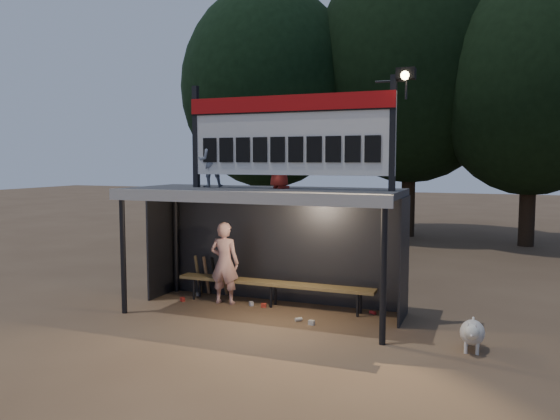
% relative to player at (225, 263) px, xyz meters
% --- Properties ---
extents(ground, '(80.00, 80.00, 0.00)m').
position_rel_player_xyz_m(ground, '(0.97, -0.39, -0.81)').
color(ground, brown).
rests_on(ground, ground).
extents(player, '(0.61, 0.42, 1.63)m').
position_rel_player_xyz_m(player, '(0.00, 0.00, 0.00)').
color(player, white).
rests_on(player, ground).
extents(child_a, '(0.61, 0.58, 1.00)m').
position_rel_player_xyz_m(child_a, '(-0.13, -0.30, 2.01)').
color(child_a, slate).
rests_on(child_a, dugout_shelter).
extents(child_b, '(0.61, 0.61, 1.08)m').
position_rel_player_xyz_m(child_b, '(1.27, -0.26, 2.04)').
color(child_b, '#A52419').
rests_on(child_b, dugout_shelter).
extents(dugout_shelter, '(5.10, 2.08, 2.32)m').
position_rel_player_xyz_m(dugout_shelter, '(0.97, -0.15, 1.03)').
color(dugout_shelter, '#38383A').
rests_on(dugout_shelter, ground).
extents(scoreboard_assembly, '(4.10, 0.27, 1.99)m').
position_rel_player_xyz_m(scoreboard_assembly, '(1.53, -0.40, 2.51)').
color(scoreboard_assembly, black).
rests_on(scoreboard_assembly, dugout_shelter).
extents(bench, '(4.00, 0.35, 0.48)m').
position_rel_player_xyz_m(bench, '(0.97, 0.16, -0.38)').
color(bench, olive).
rests_on(bench, ground).
extents(tree_left, '(6.46, 6.46, 9.27)m').
position_rel_player_xyz_m(tree_left, '(-3.03, 9.61, 4.70)').
color(tree_left, black).
rests_on(tree_left, ground).
extents(tree_mid, '(7.22, 7.22, 10.36)m').
position_rel_player_xyz_m(tree_mid, '(1.97, 11.11, 5.35)').
color(tree_mid, '#2F2115').
rests_on(tree_mid, ground).
extents(tree_right, '(6.08, 6.08, 8.72)m').
position_rel_player_xyz_m(tree_right, '(5.97, 10.11, 4.37)').
color(tree_right, black).
rests_on(tree_right, ground).
extents(dog, '(0.36, 0.81, 0.49)m').
position_rel_player_xyz_m(dog, '(4.67, -1.09, -0.53)').
color(dog, beige).
rests_on(dog, ground).
extents(bats, '(0.67, 0.35, 0.84)m').
position_rel_player_xyz_m(bats, '(-0.55, 0.43, -0.38)').
color(bats, olive).
rests_on(bats, ground).
extents(litter, '(3.90, 1.18, 0.08)m').
position_rel_player_xyz_m(litter, '(0.91, -0.13, -0.78)').
color(litter, '#A4241C').
rests_on(litter, ground).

